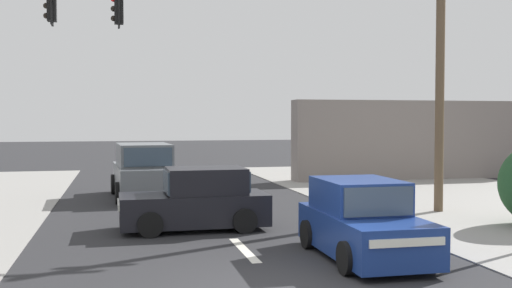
% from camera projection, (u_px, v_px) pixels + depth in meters
% --- Properties ---
extents(lane_dash_mid, '(0.20, 2.40, 0.01)m').
position_uv_depth(lane_dash_mid, '(244.00, 250.00, 12.48)').
color(lane_dash_mid, silver).
rests_on(lane_dash_mid, ground).
extents(lane_dash_far, '(0.20, 2.40, 0.01)m').
position_uv_depth(lane_dash_far, '(208.00, 213.00, 17.35)').
color(lane_dash_far, silver).
rests_on(lane_dash_far, ground).
extents(utility_pole_midground_right, '(1.80, 0.26, 8.97)m').
position_uv_depth(utility_pole_midground_right, '(440.00, 51.00, 17.46)').
color(utility_pole_midground_right, brown).
rests_on(utility_pole_midground_right, ground).
extents(traffic_signal_mast, '(5.29, 0.47, 6.00)m').
position_uv_depth(traffic_signal_mast, '(15.00, 55.00, 13.15)').
color(traffic_signal_mast, slate).
rests_on(traffic_signal_mast, ground).
extents(shopfront_wall_far, '(12.00, 1.00, 3.60)m').
position_uv_depth(shopfront_wall_far, '(419.00, 140.00, 27.56)').
color(shopfront_wall_far, gray).
rests_on(shopfront_wall_far, ground).
extents(suv_oncoming_near, '(2.26, 4.63, 1.90)m').
position_uv_depth(suv_oncoming_near, '(143.00, 173.00, 20.79)').
color(suv_oncoming_near, slate).
rests_on(suv_oncoming_near, ground).
extents(hatchback_kerbside_parked, '(1.80, 3.65, 1.53)m').
position_uv_depth(hatchback_kerbside_parked, '(363.00, 222.00, 11.77)').
color(hatchback_kerbside_parked, navy).
rests_on(hatchback_kerbside_parked, ground).
extents(hatchback_receding_far, '(3.65, 1.80, 1.53)m').
position_uv_depth(hatchback_receding_far, '(197.00, 201.00, 14.82)').
color(hatchback_receding_far, black).
rests_on(hatchback_receding_far, ground).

